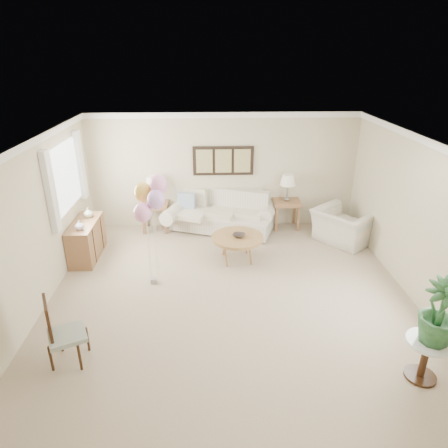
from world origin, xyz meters
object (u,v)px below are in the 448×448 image
(balloon_cluster, at_px, (150,198))
(coffee_table, at_px, (237,238))
(accent_chair, at_px, (61,331))
(sofa, at_px, (222,214))
(armchair, at_px, (343,226))

(balloon_cluster, bearing_deg, coffee_table, 27.23)
(accent_chair, height_order, balloon_cluster, balloon_cluster)
(sofa, bearing_deg, armchair, -16.93)
(armchair, height_order, accent_chair, accent_chair)
(sofa, relative_size, balloon_cluster, 1.40)
(sofa, xyz_separation_m, armchair, (2.55, -0.78, 0.00))
(sofa, bearing_deg, coffee_table, -80.75)
(balloon_cluster, bearing_deg, accent_chair, -116.89)
(coffee_table, height_order, balloon_cluster, balloon_cluster)
(armchair, xyz_separation_m, accent_chair, (-4.78, -3.41, 0.12))
(coffee_table, height_order, armchair, armchair)
(sofa, distance_m, accent_chair, 4.75)
(sofa, xyz_separation_m, accent_chair, (-2.23, -4.19, 0.12))
(sofa, height_order, accent_chair, accent_chair)
(armchair, bearing_deg, accent_chair, 86.87)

